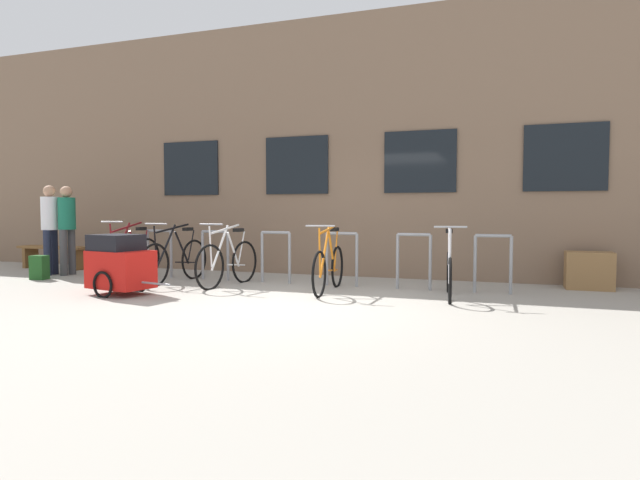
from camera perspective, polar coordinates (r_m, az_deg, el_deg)
ground_plane at (r=7.21m, az=-2.97°, el=-6.90°), size 42.00×42.00×0.00m
storefront_building at (r=13.45m, az=7.71°, el=8.35°), size 28.00×6.74×4.95m
bike_rack at (r=9.07m, az=-1.30°, el=-1.38°), size 6.57×0.05×0.90m
bicycle_maroon at (r=10.21m, az=-19.65°, el=-1.82°), size 0.44×1.80×1.10m
bicycle_white at (r=9.05m, az=-9.81°, el=-2.33°), size 0.44×1.73×1.07m
bicycle_silver at (r=7.98m, az=13.65°, el=-3.31°), size 0.44×1.70×1.07m
bicycle_orange at (r=8.29m, az=0.95°, el=-2.88°), size 0.44×1.78×1.07m
bicycle_black at (r=9.70m, az=-15.20°, el=-2.03°), size 0.44×1.84×1.07m
bike_trailer at (r=8.54m, az=-20.63°, el=-2.38°), size 1.48×0.76×0.92m
wooden_bench at (r=12.87m, az=-26.52°, el=-1.16°), size 1.72×0.40×0.49m
person_by_bench at (r=11.64m, az=-26.91°, el=1.60°), size 0.32×0.35×1.75m
person_browsing at (r=11.46m, az=-25.44°, el=1.57°), size 0.32×0.36×1.73m
backpack at (r=11.00m, az=-27.83°, el=-2.62°), size 0.30×0.23×0.44m
planter_box at (r=9.56m, az=26.83°, el=-2.94°), size 0.70×0.44×0.60m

